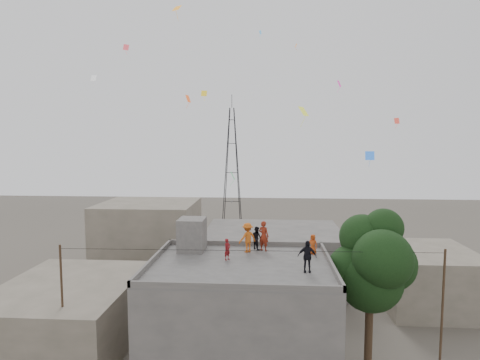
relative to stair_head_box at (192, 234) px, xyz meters
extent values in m
cube|color=#54514E|center=(3.20, -2.60, -4.10)|extent=(10.00, 8.00, 6.00)
cube|color=#514E4C|center=(3.20, -2.60, -1.05)|extent=(10.00, 8.00, 0.10)
cube|color=#54514E|center=(3.20, 1.32, -0.85)|extent=(10.00, 0.15, 0.30)
cube|color=#54514E|center=(3.20, -6.53, -0.85)|extent=(10.00, 0.15, 0.30)
cube|color=#54514E|center=(8.12, -2.60, -0.85)|extent=(0.15, 8.00, 0.30)
cube|color=#54514E|center=(-1.72, -2.60, -0.85)|extent=(0.15, 8.00, 0.30)
cube|color=#54514E|center=(0.00, 0.00, 0.00)|extent=(1.60, 1.80, 2.00)
cube|color=#655F50|center=(-7.80, -0.60, -5.10)|extent=(8.00, 10.00, 4.00)
cube|color=#54514E|center=(5.20, 11.40, -4.60)|extent=(12.00, 9.00, 5.00)
cube|color=#655F50|center=(-6.80, 13.40, -3.60)|extent=(9.00, 8.00, 7.00)
cube|color=#655F50|center=(17.20, 7.40, -4.90)|extent=(7.00, 8.00, 4.40)
cylinder|color=black|center=(10.40, -2.10, -5.10)|extent=(0.44, 0.44, 4.00)
cylinder|color=black|center=(10.55, -2.00, -3.50)|extent=(0.64, 0.91, 2.14)
sphere|color=black|center=(10.40, -2.10, -1.90)|extent=(3.60, 3.60, 3.60)
sphere|color=black|center=(11.50, -1.80, -1.10)|extent=(3.00, 3.00, 3.00)
sphere|color=black|center=(9.50, -1.60, -1.50)|extent=(2.80, 2.80, 2.80)
sphere|color=black|center=(10.80, -2.90, -0.50)|extent=(3.20, 3.20, 3.20)
sphere|color=black|center=(10.10, -1.20, 0.30)|extent=(2.60, 2.60, 2.60)
sphere|color=black|center=(11.20, -1.50, 0.90)|extent=(2.20, 2.20, 2.20)
cylinder|color=black|center=(-6.30, -4.10, -3.40)|extent=(0.12, 0.12, 7.40)
cylinder|color=black|center=(13.70, -3.60, -3.40)|extent=(0.12, 0.12, 7.40)
cylinder|color=black|center=(3.70, -3.85, 0.10)|extent=(20.00, 0.52, 0.02)
cylinder|color=black|center=(-1.65, 36.55, 1.90)|extent=(1.27, 1.27, 18.01)
cylinder|color=black|center=(0.05, 36.55, 1.90)|extent=(1.27, 1.27, 18.01)
cylinder|color=black|center=(0.05, 38.25, 1.90)|extent=(1.27, 1.27, 18.01)
cylinder|color=black|center=(-1.65, 38.25, 1.90)|extent=(1.27, 1.27, 18.01)
cube|color=black|center=(-0.80, 37.40, -3.50)|extent=(2.36, 0.08, 0.08)
cube|color=black|center=(-0.80, 37.40, -3.50)|extent=(0.08, 2.36, 0.08)
cube|color=black|center=(-0.80, 37.40, 1.00)|extent=(1.81, 0.08, 0.08)
cube|color=black|center=(-0.80, 37.40, 1.00)|extent=(0.08, 1.81, 0.08)
cube|color=black|center=(-0.80, 37.40, 5.50)|extent=(1.26, 0.08, 0.08)
cube|color=black|center=(-0.80, 37.40, 5.50)|extent=(0.08, 1.26, 0.08)
cube|color=black|center=(-0.80, 37.40, 9.10)|extent=(0.82, 0.08, 0.08)
cube|color=black|center=(-0.80, 37.40, 9.10)|extent=(0.08, 0.82, 0.08)
cylinder|color=black|center=(-0.80, 37.40, 11.90)|extent=(0.08, 0.08, 2.00)
imported|color=maroon|center=(4.45, 0.20, -0.07)|extent=(0.81, 0.73, 1.87)
imported|color=#C54816|center=(7.40, -0.37, -0.40)|extent=(0.70, 0.61, 1.20)
imported|color=black|center=(4.01, 0.54, -0.28)|extent=(0.87, 0.88, 1.44)
imported|color=black|center=(6.72, -3.76, -0.17)|extent=(0.97, 0.41, 1.66)
imported|color=#CD5A17|center=(3.46, -0.19, -0.10)|extent=(1.34, 1.22, 1.81)
imported|color=maroon|center=(2.39, -1.88, -0.39)|extent=(0.49, 0.53, 1.23)
plane|color=#F35219|center=(-0.34, 1.00, 8.43)|extent=(0.27, 0.50, 0.45)
plane|color=#F526AC|center=(9.54, 4.26, 9.72)|extent=(0.21, 0.48, 0.43)
plane|color=yellow|center=(-0.20, 6.55, 9.41)|extent=(0.48, 0.34, 0.40)
plane|color=blue|center=(10.95, 1.04, 4.88)|extent=(0.56, 0.16, 0.54)
plane|color=silver|center=(-8.07, 4.85, 10.38)|extent=(0.47, 0.25, 0.43)
plane|color=orange|center=(7.06, 11.75, 14.07)|extent=(0.20, 0.36, 0.32)
plane|color=green|center=(2.62, -0.88, 3.76)|extent=(0.30, 0.52, 0.44)
plane|color=#E94536|center=(13.85, 5.35, 7.23)|extent=(0.33, 0.41, 0.41)
plane|color=orange|center=(-0.20, -2.48, 12.78)|extent=(0.55, 0.49, 0.32)
plane|color=#4EA8EC|center=(3.92, 14.24, 15.90)|extent=(0.26, 0.35, 0.32)
plane|color=#FF505F|center=(-4.58, 2.00, 11.86)|extent=(0.38, 0.37, 0.33)
plane|color=#CDD62F|center=(6.48, -3.16, 7.29)|extent=(0.61, 0.69, 0.49)
camera|label=1|loc=(4.63, -24.18, 5.72)|focal=30.00mm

